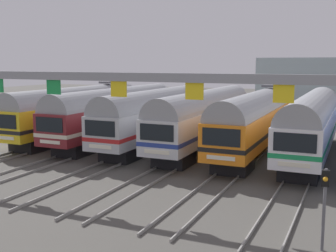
% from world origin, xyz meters
% --- Properties ---
extents(ground_plane, '(160.00, 160.00, 0.00)m').
position_xyz_m(ground_plane, '(0.00, 0.00, 0.00)').
color(ground_plane, '#4C4944').
extents(track_bed, '(26.25, 70.00, 0.15)m').
position_xyz_m(track_bed, '(0.00, 17.00, 0.07)').
color(track_bed, gray).
rests_on(track_bed, ground).
extents(commuter_train_yellow, '(2.88, 18.06, 5.05)m').
position_xyz_m(commuter_train_yellow, '(-12.37, -0.00, 2.69)').
color(commuter_train_yellow, gold).
rests_on(commuter_train_yellow, ground).
extents(commuter_train_maroon, '(2.88, 18.06, 4.77)m').
position_xyz_m(commuter_train_maroon, '(-8.25, -0.01, 2.69)').
color(commuter_train_maroon, maroon).
rests_on(commuter_train_maroon, ground).
extents(commuter_train_stainless, '(2.88, 18.06, 4.77)m').
position_xyz_m(commuter_train_stainless, '(-4.12, -0.01, 2.69)').
color(commuter_train_stainless, '#B2B5BA').
rests_on(commuter_train_stainless, ground).
extents(commuter_train_silver, '(2.88, 18.06, 4.77)m').
position_xyz_m(commuter_train_silver, '(0.00, -0.01, 2.69)').
color(commuter_train_silver, silver).
rests_on(commuter_train_silver, ground).
extents(commuter_train_orange, '(2.88, 18.06, 5.05)m').
position_xyz_m(commuter_train_orange, '(4.12, -0.00, 2.69)').
color(commuter_train_orange, orange).
rests_on(commuter_train_orange, ground).
extents(commuter_train_white, '(2.88, 18.06, 4.77)m').
position_xyz_m(commuter_train_white, '(8.25, -0.01, 2.69)').
color(commuter_train_white, white).
rests_on(commuter_train_white, ground).
extents(catenary_gantry, '(29.98, 0.44, 6.97)m').
position_xyz_m(catenary_gantry, '(0.00, -13.50, 5.44)').
color(catenary_gantry, gray).
rests_on(catenary_gantry, ground).
extents(yard_signal_mast, '(0.28, 0.35, 3.14)m').
position_xyz_m(yard_signal_mast, '(10.31, -16.31, 2.19)').
color(yard_signal_mast, '#59595E').
rests_on(yard_signal_mast, ground).
extents(maintenance_building, '(20.51, 10.00, 7.59)m').
position_xyz_m(maintenance_building, '(8.20, 32.56, 3.80)').
color(maintenance_building, '#9EB2B7').
rests_on(maintenance_building, ground).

